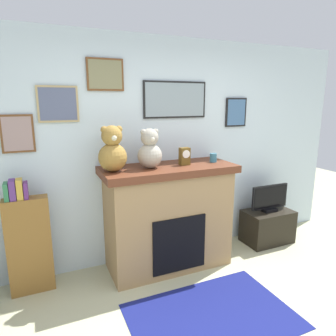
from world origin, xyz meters
name	(u,v)px	position (x,y,z in m)	size (l,w,h in m)	color
back_wall	(160,150)	(0.00, 2.00, 1.31)	(5.20, 0.15, 2.60)	silver
fireplace	(168,216)	(-0.05, 1.64, 0.60)	(1.49, 0.65, 1.19)	#99774D
bookshelf	(29,242)	(-1.51, 1.74, 0.53)	(0.41, 0.16, 1.17)	brown
tv_stand	(267,226)	(1.42, 1.64, 0.22)	(0.65, 0.40, 0.44)	black
television	(270,199)	(1.42, 1.64, 0.61)	(0.56, 0.14, 0.36)	black
area_rug	(212,316)	(-0.05, 0.67, 0.00)	(1.46, 0.98, 0.01)	navy
candle_jar	(213,158)	(0.51, 1.63, 1.24)	(0.08, 0.08, 0.10)	teal
mantel_clock	(185,156)	(0.14, 1.62, 1.29)	(0.11, 0.08, 0.19)	brown
teddy_bear_brown	(112,151)	(-0.67, 1.62, 1.40)	(0.29, 0.29, 0.46)	olive
teddy_bear_cream	(150,150)	(-0.27, 1.62, 1.38)	(0.26, 0.26, 0.42)	#A29C8C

